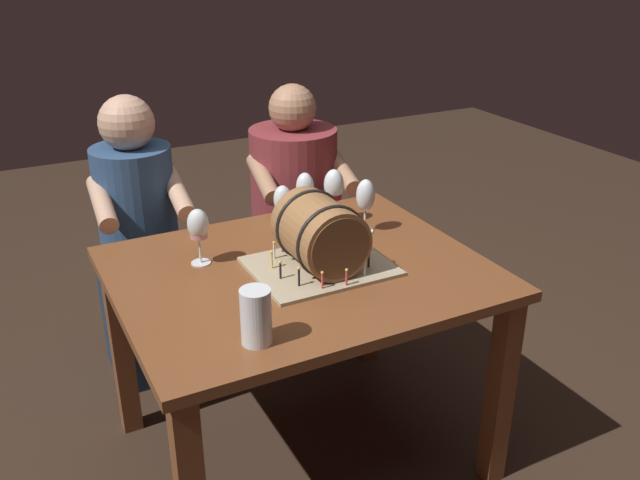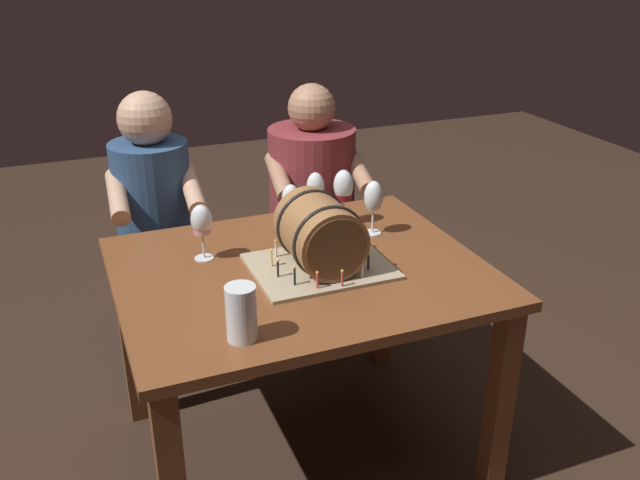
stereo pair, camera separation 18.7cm
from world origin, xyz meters
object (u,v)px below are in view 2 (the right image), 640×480
barrel_cake (320,237)px  wine_glass_amber (315,189)px  wine_glass_red (343,188)px  person_seated_left (159,248)px  wine_glass_rose (202,222)px  wine_glass_white (291,201)px  wine_glass_empty (373,198)px  beer_pint (241,316)px  person_seated_right (312,220)px  dining_table (300,298)px

barrel_cake → wine_glass_amber: (0.14, 0.39, 0.01)m
wine_glass_red → person_seated_left: 0.86m
wine_glass_rose → person_seated_left: 0.69m
wine_glass_white → wine_glass_rose: bearing=-161.0°
wine_glass_empty → wine_glass_red: (-0.06, 0.12, 0.01)m
beer_pint → wine_glass_red: bearing=47.9°
barrel_cake → person_seated_left: (-0.40, 0.80, -0.32)m
beer_pint → person_seated_right: size_ratio=0.13×
barrel_cake → beer_pint: bearing=-138.1°
wine_glass_amber → person_seated_left: person_seated_left is taller
dining_table → wine_glass_red: 0.47m
wine_glass_empty → wine_glass_rose: (-0.61, 0.02, -0.00)m
wine_glass_red → wine_glass_white: bearing=175.5°
beer_pint → wine_glass_rose: bearing=88.1°
barrel_cake → person_seated_right: person_seated_right is taller
dining_table → wine_glass_empty: wine_glass_empty is taller
barrel_cake → person_seated_right: (0.29, 0.81, -0.30)m
wine_glass_red → beer_pint: wine_glass_red is taller
dining_table → barrel_cake: size_ratio=2.68×
barrel_cake → wine_glass_rose: (-0.33, 0.21, 0.02)m
barrel_cake → wine_glass_red: barrel_cake is taller
dining_table → person_seated_right: person_seated_right is taller
wine_glass_white → person_seated_right: bearing=60.7°
dining_table → wine_glass_rose: size_ratio=6.13×
wine_glass_empty → wine_glass_rose: bearing=178.2°
wine_glass_amber → beer_pint: wine_glass_amber is taller
dining_table → wine_glass_red: bearing=45.8°
wine_glass_red → person_seated_right: size_ratio=0.18×
barrel_cake → wine_glass_empty: barrel_cake is taller
wine_glass_empty → dining_table: bearing=-154.6°
wine_glass_amber → person_seated_left: bearing=142.9°
barrel_cake → beer_pint: size_ratio=2.79×
wine_glass_rose → wine_glass_red: (0.55, 0.11, 0.01)m
person_seated_right → wine_glass_rose: bearing=-136.1°
wine_glass_empty → wine_glass_rose: 0.61m
wine_glass_rose → person_seated_left: person_seated_left is taller
wine_glass_white → beer_pint: (-0.37, -0.65, -0.04)m
wine_glass_amber → wine_glass_rose: bearing=-158.8°
dining_table → person_seated_right: bearing=66.1°
dining_table → wine_glass_amber: bearing=61.5°
wine_glass_rose → wine_glass_amber: wine_glass_rose is taller
dining_table → barrel_cake: 0.24m
wine_glass_rose → wine_glass_amber: 0.51m
wine_glass_white → person_seated_left: size_ratio=0.15×
wine_glass_amber → person_seated_left: 0.76m
wine_glass_empty → person_seated_left: (-0.68, 0.61, -0.34)m
wine_glass_empty → wine_glass_red: wine_glass_red is taller
wine_glass_red → wine_glass_empty: bearing=-63.8°
barrel_cake → wine_glass_white: barrel_cake is taller
wine_glass_rose → wine_glass_red: size_ratio=0.92×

